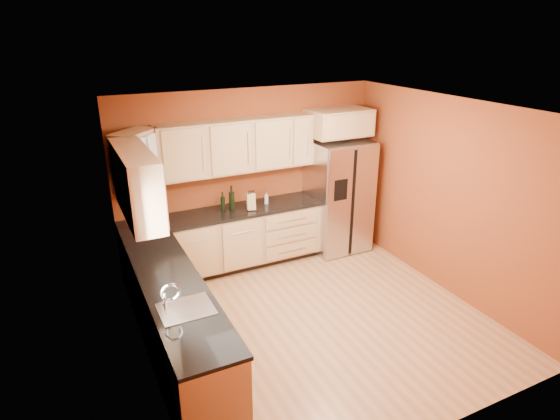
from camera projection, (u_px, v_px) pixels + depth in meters
name	position (u px, v px, depth m)	size (l,w,h in m)	color
floor	(313.00, 318.00, 5.85)	(4.00, 4.00, 0.00)	#A96F41
ceiling	(320.00, 109.00, 4.89)	(4.00, 4.00, 0.00)	white
wall_back	(250.00, 176.00, 7.04)	(4.00, 0.04, 2.60)	brown
wall_front	(443.00, 312.00, 3.70)	(4.00, 0.04, 2.60)	brown
wall_left	(138.00, 258.00, 4.56)	(0.04, 4.00, 2.60)	brown
wall_right	(447.00, 197.00, 6.18)	(0.04, 4.00, 2.60)	brown
base_cabinets_back	(224.00, 242.00, 6.89)	(2.90, 0.60, 0.88)	#A4724F
base_cabinets_left	(176.00, 324.00, 5.00)	(0.60, 2.80, 0.88)	#A4724F
countertop_back	(223.00, 213.00, 6.71)	(2.90, 0.62, 0.04)	black
countertop_left	(173.00, 286.00, 4.83)	(0.62, 2.80, 0.04)	black
upper_cabinets_back	(237.00, 146.00, 6.61)	(2.30, 0.33, 0.75)	#A4724F
upper_cabinets_left	(136.00, 184.00, 5.04)	(0.33, 1.35, 0.75)	#A4724F
corner_upper_cabinet	(136.00, 161.00, 5.90)	(0.62, 0.33, 0.75)	#A4724F
over_fridge_cabinet	(339.00, 122.00, 7.07)	(0.92, 0.60, 0.40)	#A4724F
refrigerator	(338.00, 196.00, 7.43)	(0.90, 0.75, 1.78)	#ACACB1
window	(148.00, 256.00, 4.06)	(0.03, 0.90, 1.00)	white
sink_faucet	(185.00, 296.00, 4.35)	(0.50, 0.42, 0.30)	silver
canister_left	(141.00, 222.00, 6.13)	(0.11, 0.11, 0.17)	#ACACB1
canister_right	(162.00, 217.00, 6.31)	(0.11, 0.11, 0.17)	#ACACB1
wine_bottle_a	(232.00, 198.00, 6.72)	(0.08, 0.08, 0.36)	black
wine_bottle_b	(223.00, 202.00, 6.68)	(0.07, 0.07, 0.29)	black
knife_block	(251.00, 201.00, 6.76)	(0.12, 0.11, 0.24)	tan
soap_dispenser	(266.00, 198.00, 6.99)	(0.06, 0.06, 0.17)	silver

